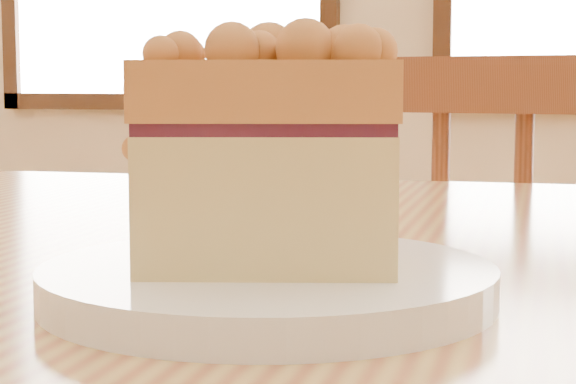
{
  "coord_description": "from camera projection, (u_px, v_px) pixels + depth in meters",
  "views": [
    {
      "loc": [
        0.16,
        -0.48,
        0.85
      ],
      "look_at": [
        0.02,
        -0.03,
        0.8
      ],
      "focal_mm": 62.0,
      "sensor_mm": 36.0,
      "label": 1
    }
  ],
  "objects": [
    {
      "name": "plate",
      "position": [
        268.0,
        285.0,
        0.45
      ],
      "size": [
        0.21,
        0.21,
        0.02
      ],
      "color": "white",
      "rests_on": "cafe_table_main"
    },
    {
      "name": "cake_slice",
      "position": [
        264.0,
        147.0,
        0.44
      ],
      "size": [
        0.13,
        0.11,
        0.11
      ],
      "rotation": [
        0.0,
        0.0,
        0.29
      ],
      "color": "#C9BC71",
      "rests_on": "plate"
    }
  ]
}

